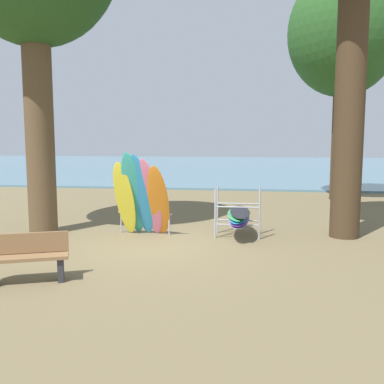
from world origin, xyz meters
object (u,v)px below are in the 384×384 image
Objects in this scene: leaning_board_pile at (141,197)px; board_storage_rack at (239,216)px; park_bench at (27,257)px; tree_mid_behind at (343,34)px.

leaning_board_pile is 1.02× the size of board_storage_rack.
board_storage_rack reaches higher than park_bench.
board_storage_rack is at bearing 9.17° from leaning_board_pile.
leaning_board_pile is at bearing -170.83° from board_storage_rack.
board_storage_rack is (-3.72, -7.43, -6.05)m from tree_mid_behind.
tree_mid_behind is 4.20× the size of leaning_board_pile.
board_storage_rack is 1.47× the size of park_bench.
leaning_board_pile is at bearing -128.29° from tree_mid_behind.
leaning_board_pile is at bearing 74.60° from park_bench.
park_bench is at bearing -121.88° from tree_mid_behind.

